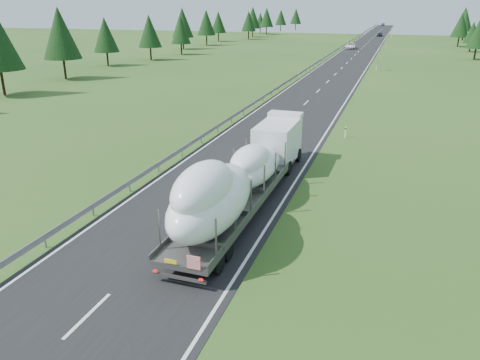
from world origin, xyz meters
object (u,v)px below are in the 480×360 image
(highway_sign, at_px, (381,60))
(boat_truck, at_px, (241,174))
(distant_car_blue, at_px, (383,25))
(distant_car_dark, at_px, (380,34))
(distant_van, at_px, (351,46))

(highway_sign, relative_size, boat_truck, 0.13)
(highway_sign, distance_m, distant_car_blue, 209.03)
(distant_car_dark, bearing_deg, highway_sign, -82.60)
(distant_van, relative_size, distant_car_blue, 1.28)
(distant_van, xyz_separation_m, distant_car_blue, (1.63, 163.42, -0.06))
(highway_sign, xyz_separation_m, distant_van, (-10.10, 45.44, -1.00))
(boat_truck, height_order, distant_car_blue, boat_truck)
(boat_truck, xyz_separation_m, distant_car_dark, (-0.63, 174.12, -1.59))
(highway_sign, relative_size, distant_car_dark, 0.58)
(highway_sign, height_order, distant_car_dark, highway_sign)
(highway_sign, distance_m, distant_car_dark, 105.49)
(boat_truck, xyz_separation_m, distant_car_blue, (-3.87, 277.61, -1.61))
(distant_van, height_order, distant_car_dark, distant_van)
(distant_van, bearing_deg, highway_sign, -79.66)
(highway_sign, distance_m, distant_van, 46.56)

